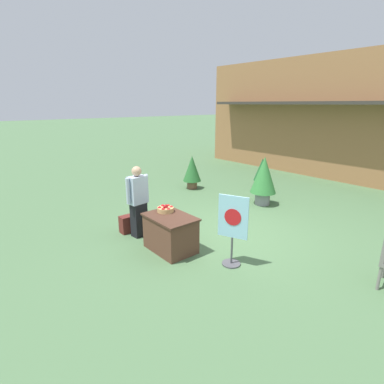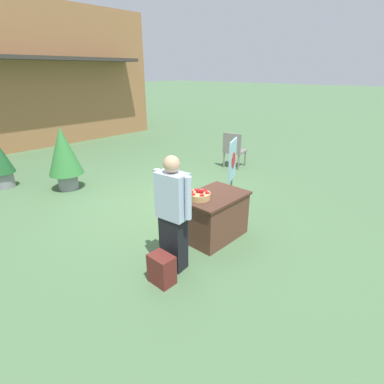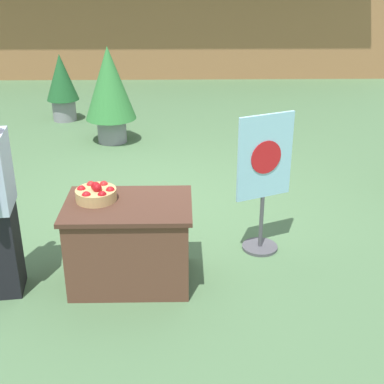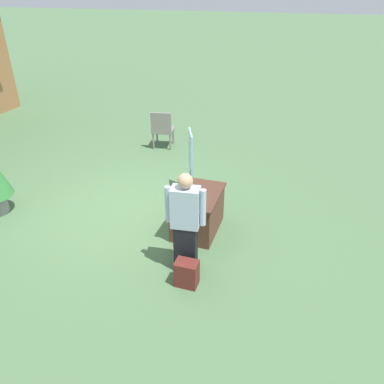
# 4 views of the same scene
# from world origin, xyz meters

# --- Properties ---
(ground_plane) EXTENTS (120.00, 120.00, 0.00)m
(ground_plane) POSITION_xyz_m (0.00, 0.00, 0.00)
(ground_plane) COLOR #4C7047
(display_table) EXTENTS (1.11, 0.77, 0.77)m
(display_table) POSITION_xyz_m (-0.29, -1.49, 0.39)
(display_table) COLOR brown
(display_table) RESTS_ON ground_plane
(apple_basket) EXTENTS (0.36, 0.36, 0.16)m
(apple_basket) POSITION_xyz_m (-0.57, -1.41, 0.83)
(apple_basket) COLOR tan
(apple_basket) RESTS_ON display_table
(person_visitor) EXTENTS (0.31, 0.61, 1.68)m
(person_visitor) POSITION_xyz_m (-1.36, -1.63, 0.86)
(person_visitor) COLOR black
(person_visitor) RESTS_ON ground_plane
(backpack) EXTENTS (0.24, 0.34, 0.42)m
(backpack) POSITION_xyz_m (-1.71, -1.76, 0.21)
(backpack) COLOR maroon
(backpack) RESTS_ON ground_plane
(poster_board) EXTENTS (0.55, 0.36, 1.41)m
(poster_board) POSITION_xyz_m (0.97, -0.95, 0.77)
(poster_board) COLOR #4C4C51
(poster_board) RESTS_ON ground_plane
(patio_chair) EXTENTS (0.64, 0.64, 1.03)m
(patio_chair) POSITION_xyz_m (3.21, 0.59, 0.57)
(patio_chair) COLOR gray
(patio_chair) RESTS_ON ground_plane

